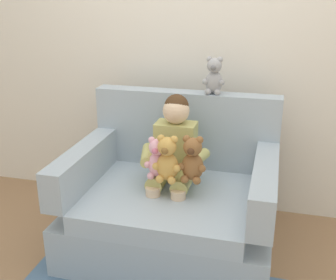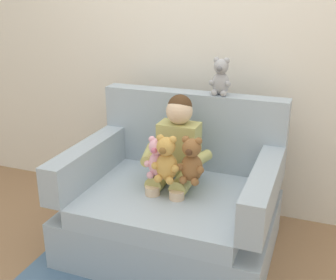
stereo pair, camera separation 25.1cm
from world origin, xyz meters
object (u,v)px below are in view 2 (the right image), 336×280
plush_brown (192,161)px  plush_grey_on_backrest (221,78)px  seated_child (176,154)px  plush_honey (166,160)px  armchair (174,204)px  plush_pink (157,159)px

plush_brown → plush_grey_on_backrest: plush_grey_on_backrest is taller
seated_child → plush_honey: 0.19m
armchair → seated_child: (-0.01, 0.04, 0.34)m
armchair → plush_grey_on_backrest: 0.88m
plush_brown → armchair: bearing=150.4°
plush_honey → plush_pink: size_ratio=1.11×
armchair → plush_honey: 0.40m
plush_honey → plush_brown: size_ratio=1.01×
armchair → plush_brown: 0.41m
plush_brown → plush_honey: bearing=-157.9°
armchair → plush_honey: bearing=-89.5°
plush_honey → plush_grey_on_backrest: plush_grey_on_backrest is taller
seated_child → plush_pink: 0.17m
plush_pink → plush_brown: size_ratio=0.91×
plush_pink → plush_honey: bearing=-41.0°
plush_honey → plush_pink: bearing=149.1°
seated_child → plush_grey_on_backrest: size_ratio=3.30×
seated_child → plush_brown: 0.22m
armchair → plush_honey: size_ratio=4.43×
plush_honey → plush_brown: (0.14, 0.04, -0.00)m
seated_child → plush_pink: (-0.06, -0.16, 0.02)m
plush_honey → plush_grey_on_backrest: bearing=62.2°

